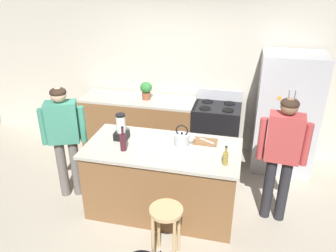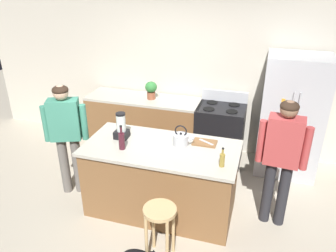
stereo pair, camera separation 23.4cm
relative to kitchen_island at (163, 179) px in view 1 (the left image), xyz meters
The scene contains 16 objects.
ground_plane 0.48m from the kitchen_island, ahead, with size 14.00×14.00×0.00m, color #B2A893.
back_wall 2.14m from the kitchen_island, 90.00° to the left, with size 8.00×0.10×2.70m, color beige.
kitchen_island is the anchor object (origin of this frame).
back_counter_run 1.74m from the kitchen_island, 117.30° to the left, with size 2.00×0.64×0.95m.
refrigerator 2.23m from the kitchen_island, 43.46° to the left, with size 0.90×0.73×1.87m.
stove_range 1.61m from the kitchen_island, 70.98° to the left, with size 0.76×0.65×1.13m.
person_by_island_left 1.45m from the kitchen_island, behind, with size 0.58×0.36×1.62m.
person_by_sink_right 1.54m from the kitchen_island, ahead, with size 0.60×0.25×1.66m.
bar_stool 0.85m from the kitchen_island, 73.11° to the right, with size 0.36×0.36×0.68m.
potted_plant 1.81m from the kitchen_island, 113.54° to the left, with size 0.20×0.20×0.30m.
blender_appliance 0.85m from the kitchen_island, behind, with size 0.17×0.17×0.35m.
bottle_wine 0.76m from the kitchen_island, 157.26° to the right, with size 0.08×0.08×0.32m.
bottle_vinegar 1.00m from the kitchen_island, 16.17° to the right, with size 0.06×0.06×0.24m.
tea_kettle 0.61m from the kitchen_island, 30.21° to the left, with size 0.28×0.20×0.27m.
cutting_board 0.74m from the kitchen_island, 26.02° to the left, with size 0.30×0.20×0.02m, color brown.
chef_knife 0.76m from the kitchen_island, 25.15° to the left, with size 0.22×0.03×0.01m, color #B7BABF.
Camera 1 is at (0.91, -3.52, 2.97)m, focal length 35.78 mm.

